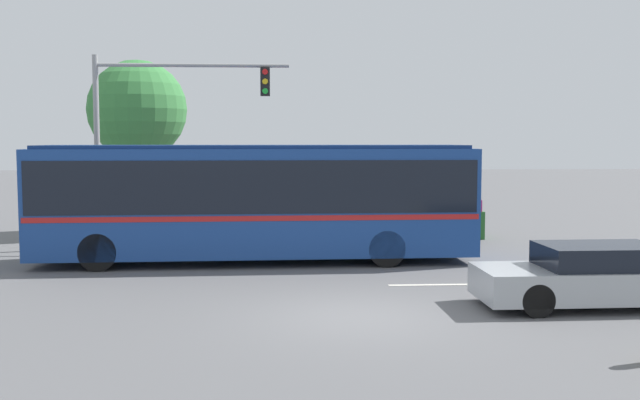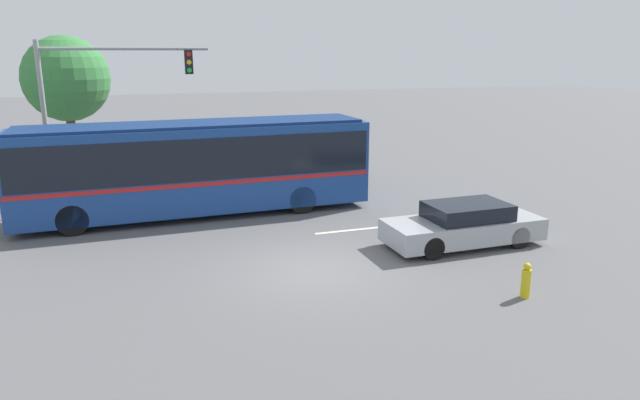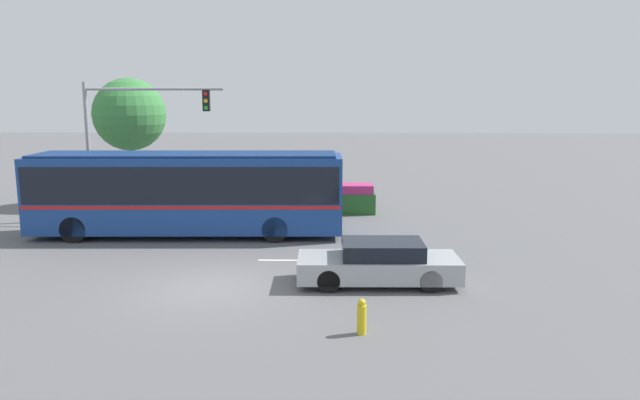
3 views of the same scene
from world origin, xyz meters
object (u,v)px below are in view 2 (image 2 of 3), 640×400
at_px(city_bus, 196,163).
at_px(street_tree_left, 66,79).
at_px(sedan_foreground, 464,225).
at_px(traffic_light_pole, 92,94).
at_px(fire_hydrant, 526,281).

relative_size(city_bus, street_tree_left, 1.92).
distance_m(sedan_foreground, traffic_light_pole, 14.23).
xyz_separation_m(sedan_foreground, traffic_light_pole, (-10.46, 8.99, 3.50)).
bearing_deg(fire_hydrant, street_tree_left, 123.04).
height_order(sedan_foreground, fire_hydrant, sedan_foreground).
xyz_separation_m(city_bus, street_tree_left, (-4.52, 7.05, 2.65)).
height_order(city_bus, sedan_foreground, city_bus).
distance_m(traffic_light_pole, fire_hydrant, 16.51).
height_order(traffic_light_pole, street_tree_left, street_tree_left).
bearing_deg(traffic_light_pole, fire_hydrant, -52.61).
height_order(sedan_foreground, traffic_light_pole, traffic_light_pole).
bearing_deg(sedan_foreground, city_bus, -40.99).
relative_size(sedan_foreground, fire_hydrant, 5.56).
bearing_deg(street_tree_left, sedan_foreground, -48.24).
xyz_separation_m(sedan_foreground, street_tree_left, (-11.64, 13.04, 3.89)).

